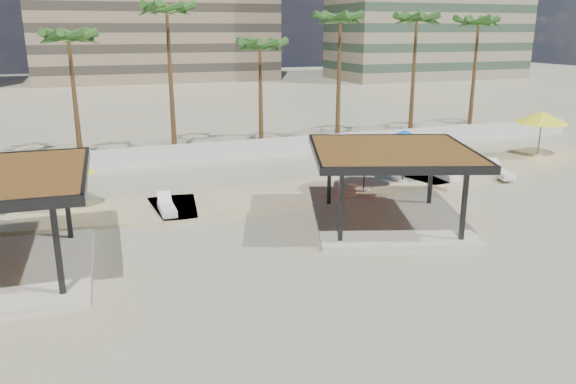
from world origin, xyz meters
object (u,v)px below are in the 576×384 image
object	(u,v)px
pavilion_central	(391,179)
lounger_d	(500,173)
umbrella_c	(365,144)
lounger_b	(445,174)
lounger_a	(167,208)
lounger_c	(477,166)

from	to	relation	value
pavilion_central	lounger_d	xyz separation A→B (m)	(9.76, 4.47, -1.63)
pavilion_central	umbrella_c	size ratio (longest dim) A/B	2.43
pavilion_central	lounger_d	distance (m)	10.85
umbrella_c	lounger_d	bearing A→B (deg)	0.33
lounger_b	pavilion_central	bearing A→B (deg)	131.02
umbrella_c	lounger_d	distance (m)	8.95
lounger_a	lounger_c	world-z (taller)	lounger_c
umbrella_c	lounger_b	world-z (taller)	umbrella_c
lounger_d	lounger_b	bearing A→B (deg)	86.29
umbrella_c	lounger_b	distance (m)	6.03
umbrella_c	lounger_d	size ratio (longest dim) A/B	1.51
lounger_c	lounger_a	bearing A→B (deg)	94.14
umbrella_c	lounger_a	distance (m)	10.22
lounger_b	umbrella_c	bearing A→B (deg)	101.25
pavilion_central	lounger_d	bearing A→B (deg)	43.57
umbrella_c	lounger_c	distance (m)	8.88
lounger_c	umbrella_c	bearing A→B (deg)	100.65
lounger_a	lounger_b	size ratio (longest dim) A/B	0.90
lounger_d	umbrella_c	bearing A→B (deg)	101.02
lounger_b	lounger_d	size ratio (longest dim) A/B	0.96
pavilion_central	lounger_a	bearing A→B (deg)	172.20
pavilion_central	lounger_d	world-z (taller)	pavilion_central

